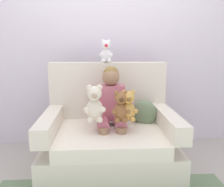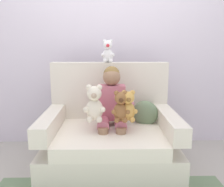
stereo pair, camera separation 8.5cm
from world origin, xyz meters
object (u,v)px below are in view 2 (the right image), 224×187
Objects in this scene: plush_white_on_backrest at (108,52)px; plush_honey at (128,107)px; armchair at (110,137)px; seated_child at (112,105)px; plush_cream at (94,104)px; plush_brown at (121,107)px; throw_pillow at (145,113)px.

plush_honey is at bearing -83.55° from plush_white_on_backrest.
armchair is 0.32m from seated_child.
plush_white_on_backrest reaches higher than plush_honey.
plush_cream is at bearing -118.31° from plush_white_on_backrest.
plush_cream is at bearing -171.24° from plush_brown.
plush_white_on_backrest is at bearing 116.61° from plush_brown.
plush_honey reaches higher than throw_pillow.
armchair is 4.40× the size of plush_brown.
plush_cream reaches higher than plush_brown.
armchair reaches higher than plush_honey.
plush_honey is 0.85× the size of plush_cream.
plush_cream reaches higher than plush_honey.
plush_white_on_backrest is at bearing 106.60° from plush_honey.
throw_pillow is (0.37, -0.21, -0.61)m from plush_white_on_backrest.
armchair is 0.40m from plush_brown.
plush_brown is (0.09, -0.17, 0.35)m from armchair.
plush_brown is at bearing -91.21° from plush_white_on_backrest.
plush_white_on_backrest is (-0.04, 0.31, 0.50)m from seated_child.
plush_white_on_backrest reaches higher than plush_brown.
plush_cream is (-0.30, 0.01, 0.02)m from plush_honey.
armchair is 4.74× the size of throw_pillow.
plush_honey is (0.14, -0.17, 0.03)m from seated_child.
plush_honey is 0.30m from plush_cream.
plush_brown is at bearing -60.94° from armchair.
plush_honey is at bearing -21.47° from plush_cream.
plush_white_on_backrest is at bearing 55.64° from plush_cream.
seated_child is 0.23m from plush_cream.
plush_honey is at bearing -48.80° from seated_child.
throw_pillow is at bearing 17.69° from seated_child.
throw_pillow is at bearing -43.17° from plush_white_on_backrest.
armchair is at bearing -135.22° from seated_child.
seated_child reaches higher than throw_pillow.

